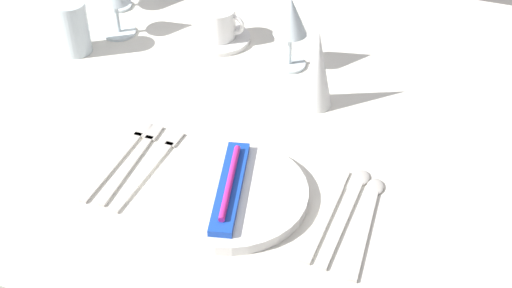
{
  "coord_description": "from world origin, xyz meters",
  "views": [
    {
      "loc": [
        0.31,
        -1.04,
        1.52
      ],
      "look_at": [
        -0.01,
        -0.15,
        0.76
      ],
      "focal_mm": 49.96,
      "sensor_mm": 36.0,
      "label": 1
    }
  ],
  "objects_px": {
    "drink_tumbler": "(73,28)",
    "toothbrush_package": "(230,186)",
    "coffee_cup_left": "(219,23)",
    "fork_salad": "(120,156)",
    "spoon_soup": "(349,204)",
    "dinner_knife": "(325,216)",
    "spoon_dessert": "(369,214)",
    "dinner_plate": "(230,194)",
    "wine_glass_left": "(290,20)",
    "fork_inner": "(134,160)",
    "fork_outer": "(152,166)",
    "napkin_folded": "(317,69)"
  },
  "relations": [
    {
      "from": "drink_tumbler",
      "to": "napkin_folded",
      "type": "height_order",
      "value": "napkin_folded"
    },
    {
      "from": "toothbrush_package",
      "to": "drink_tumbler",
      "type": "distance_m",
      "value": 0.56
    },
    {
      "from": "fork_salad",
      "to": "spoon_dessert",
      "type": "distance_m",
      "value": 0.43
    },
    {
      "from": "toothbrush_package",
      "to": "fork_salad",
      "type": "xyz_separation_m",
      "value": [
        -0.21,
        0.03,
        -0.02
      ]
    },
    {
      "from": "dinner_plate",
      "to": "coffee_cup_left",
      "type": "distance_m",
      "value": 0.49
    },
    {
      "from": "toothbrush_package",
      "to": "fork_inner",
      "type": "height_order",
      "value": "toothbrush_package"
    },
    {
      "from": "drink_tumbler",
      "to": "spoon_soup",
      "type": "bearing_deg",
      "value": -21.82
    },
    {
      "from": "fork_inner",
      "to": "coffee_cup_left",
      "type": "relative_size",
      "value": 2.23
    },
    {
      "from": "coffee_cup_left",
      "to": "napkin_folded",
      "type": "height_order",
      "value": "napkin_folded"
    },
    {
      "from": "fork_outer",
      "to": "spoon_dessert",
      "type": "height_order",
      "value": "spoon_dessert"
    },
    {
      "from": "dinner_knife",
      "to": "wine_glass_left",
      "type": "bearing_deg",
      "value": 115.2
    },
    {
      "from": "fork_inner",
      "to": "napkin_folded",
      "type": "height_order",
      "value": "napkin_folded"
    },
    {
      "from": "fork_outer",
      "to": "spoon_dessert",
      "type": "relative_size",
      "value": 0.97
    },
    {
      "from": "fork_inner",
      "to": "fork_salad",
      "type": "relative_size",
      "value": 0.98
    },
    {
      "from": "wine_glass_left",
      "to": "spoon_dessert",
      "type": "bearing_deg",
      "value": -56.0
    },
    {
      "from": "fork_outer",
      "to": "fork_salad",
      "type": "bearing_deg",
      "value": 175.91
    },
    {
      "from": "spoon_dessert",
      "to": "drink_tumbler",
      "type": "distance_m",
      "value": 0.73
    },
    {
      "from": "fork_inner",
      "to": "wine_glass_left",
      "type": "height_order",
      "value": "wine_glass_left"
    },
    {
      "from": "drink_tumbler",
      "to": "toothbrush_package",
      "type": "bearing_deg",
      "value": -33.45
    },
    {
      "from": "fork_salad",
      "to": "spoon_soup",
      "type": "distance_m",
      "value": 0.4
    },
    {
      "from": "fork_inner",
      "to": "fork_salad",
      "type": "xyz_separation_m",
      "value": [
        -0.03,
        -0.0,
        0.0
      ]
    },
    {
      "from": "napkin_folded",
      "to": "coffee_cup_left",
      "type": "bearing_deg",
      "value": 148.94
    },
    {
      "from": "toothbrush_package",
      "to": "fork_salad",
      "type": "bearing_deg",
      "value": 171.98
    },
    {
      "from": "coffee_cup_left",
      "to": "spoon_soup",
      "type": "bearing_deg",
      "value": -46.1
    },
    {
      "from": "fork_outer",
      "to": "wine_glass_left",
      "type": "height_order",
      "value": "wine_glass_left"
    },
    {
      "from": "napkin_folded",
      "to": "fork_salad",
      "type": "bearing_deg",
      "value": -135.63
    },
    {
      "from": "coffee_cup_left",
      "to": "wine_glass_left",
      "type": "distance_m",
      "value": 0.19
    },
    {
      "from": "fork_outer",
      "to": "drink_tumbler",
      "type": "height_order",
      "value": "drink_tumbler"
    },
    {
      "from": "wine_glass_left",
      "to": "fork_salad",
      "type": "bearing_deg",
      "value": -115.87
    },
    {
      "from": "spoon_soup",
      "to": "drink_tumbler",
      "type": "height_order",
      "value": "drink_tumbler"
    },
    {
      "from": "spoon_soup",
      "to": "fork_outer",
      "type": "bearing_deg",
      "value": -176.22
    },
    {
      "from": "drink_tumbler",
      "to": "napkin_folded",
      "type": "bearing_deg",
      "value": -1.58
    },
    {
      "from": "dinner_knife",
      "to": "spoon_dessert",
      "type": "relative_size",
      "value": 0.95
    },
    {
      "from": "toothbrush_package",
      "to": "spoon_dessert",
      "type": "bearing_deg",
      "value": 9.68
    },
    {
      "from": "dinner_plate",
      "to": "drink_tumbler",
      "type": "bearing_deg",
      "value": 146.55
    },
    {
      "from": "fork_outer",
      "to": "drink_tumbler",
      "type": "relative_size",
      "value": 1.98
    },
    {
      "from": "toothbrush_package",
      "to": "fork_inner",
      "type": "xyz_separation_m",
      "value": [
        -0.19,
        0.03,
        -0.02
      ]
    },
    {
      "from": "fork_inner",
      "to": "dinner_knife",
      "type": "relative_size",
      "value": 1.0
    },
    {
      "from": "dinner_knife",
      "to": "coffee_cup_left",
      "type": "height_order",
      "value": "coffee_cup_left"
    },
    {
      "from": "fork_inner",
      "to": "coffee_cup_left",
      "type": "bearing_deg",
      "value": 91.93
    },
    {
      "from": "spoon_soup",
      "to": "coffee_cup_left",
      "type": "bearing_deg",
      "value": 133.9
    },
    {
      "from": "dinner_knife",
      "to": "drink_tumbler",
      "type": "distance_m",
      "value": 0.69
    },
    {
      "from": "dinner_plate",
      "to": "toothbrush_package",
      "type": "relative_size",
      "value": 1.17
    },
    {
      "from": "toothbrush_package",
      "to": "napkin_folded",
      "type": "relative_size",
      "value": 1.36
    },
    {
      "from": "toothbrush_package",
      "to": "dinner_knife",
      "type": "relative_size",
      "value": 0.99
    },
    {
      "from": "dinner_plate",
      "to": "coffee_cup_left",
      "type": "relative_size",
      "value": 2.56
    },
    {
      "from": "toothbrush_package",
      "to": "spoon_soup",
      "type": "distance_m",
      "value": 0.19
    },
    {
      "from": "napkin_folded",
      "to": "fork_outer",
      "type": "bearing_deg",
      "value": -127.81
    },
    {
      "from": "coffee_cup_left",
      "to": "drink_tumbler",
      "type": "height_order",
      "value": "drink_tumbler"
    },
    {
      "from": "spoon_soup",
      "to": "wine_glass_left",
      "type": "distance_m",
      "value": 0.43
    }
  ]
}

